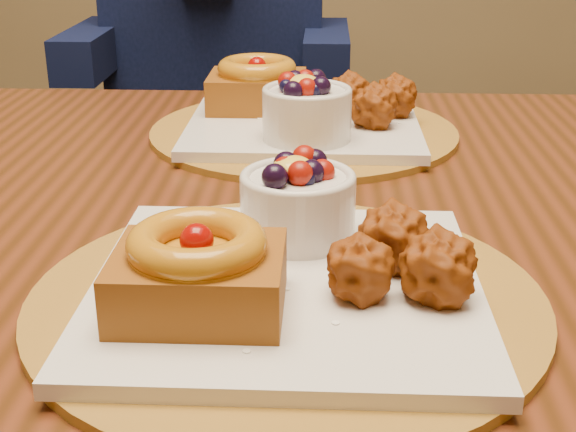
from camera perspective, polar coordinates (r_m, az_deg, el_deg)
The scene contains 4 objects.
dining_table at distance 0.83m, azimuth 0.65°, elevation -3.70°, with size 1.60×0.90×0.76m.
place_setting_near at distance 0.59m, azimuth -0.36°, elevation -3.71°, with size 0.38×0.38×0.09m.
place_setting_far at distance 0.99m, azimuth 0.90°, elevation 7.37°, with size 0.38×0.38×0.09m.
chair_far at distance 1.73m, azimuth -5.94°, elevation 3.55°, with size 0.47×0.47×0.88m.
Camera 1 is at (0.11, -0.83, 1.04)m, focal length 50.00 mm.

